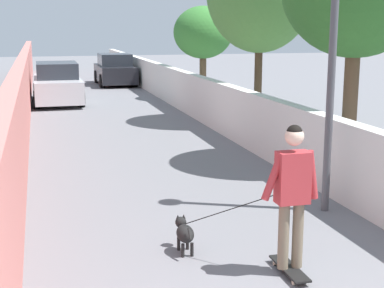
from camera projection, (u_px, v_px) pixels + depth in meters
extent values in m
plane|color=slate|center=(117.00, 124.00, 17.03)|extent=(80.00, 80.00, 0.00)
cube|color=#CC726B|center=(21.00, 104.00, 14.26)|extent=(48.00, 0.30, 1.93)
cube|color=silver|center=(222.00, 107.00, 15.69)|extent=(48.00, 0.30, 1.36)
cylinder|color=brown|center=(350.00, 100.00, 11.62)|extent=(0.30, 0.30, 2.82)
cylinder|color=#473523|center=(258.00, 74.00, 16.84)|extent=(0.23, 0.23, 2.97)
cylinder|color=brown|center=(203.00, 75.00, 22.63)|extent=(0.27, 0.27, 1.94)
ellipsoid|color=#387A33|center=(203.00, 32.00, 22.28)|extent=(2.34, 2.34, 2.05)
cylinder|color=#4C4C51|center=(331.00, 74.00, 8.63)|extent=(0.12, 0.12, 4.36)
cube|color=black|center=(289.00, 268.00, 6.74)|extent=(0.80, 0.21, 0.02)
cylinder|color=beige|center=(275.00, 263.00, 6.99)|extent=(0.06, 0.03, 0.06)
cylinder|color=beige|center=(285.00, 262.00, 7.03)|extent=(0.06, 0.03, 0.06)
cylinder|color=beige|center=(294.00, 282.00, 6.46)|extent=(0.06, 0.03, 0.06)
cylinder|color=beige|center=(305.00, 281.00, 6.50)|extent=(0.06, 0.03, 0.06)
cylinder|color=#726651|center=(284.00, 236.00, 6.63)|extent=(0.13, 0.13, 0.80)
cylinder|color=#726651|center=(298.00, 235.00, 6.67)|extent=(0.13, 0.13, 0.80)
cube|color=#B23338|center=(293.00, 178.00, 6.51)|extent=(0.23, 0.38, 0.61)
cylinder|color=#B23338|center=(273.00, 176.00, 6.44)|extent=(0.09, 0.28, 0.58)
cylinder|color=#B23338|center=(312.00, 175.00, 6.56)|extent=(0.09, 0.18, 0.59)
sphere|color=beige|center=(294.00, 136.00, 6.41)|extent=(0.22, 0.22, 0.22)
sphere|color=black|center=(295.00, 133.00, 6.40)|extent=(0.19, 0.19, 0.19)
ellipsoid|color=black|center=(185.00, 234.00, 7.31)|extent=(0.37, 0.23, 0.22)
sphere|color=black|center=(181.00, 222.00, 7.53)|extent=(0.15, 0.15, 0.15)
cone|color=black|center=(178.00, 217.00, 7.50)|extent=(0.05, 0.05, 0.06)
cone|color=black|center=(184.00, 216.00, 7.52)|extent=(0.05, 0.05, 0.06)
cylinder|color=black|center=(179.00, 244.00, 7.45)|extent=(0.04, 0.04, 0.18)
cylinder|color=black|center=(188.00, 243.00, 7.48)|extent=(0.04, 0.04, 0.18)
cylinder|color=black|center=(183.00, 250.00, 7.22)|extent=(0.04, 0.04, 0.18)
cylinder|color=black|center=(192.00, 250.00, 7.25)|extent=(0.04, 0.04, 0.18)
cylinder|color=black|center=(190.00, 234.00, 7.07)|extent=(0.13, 0.03, 0.13)
cylinder|color=black|center=(236.00, 208.00, 6.91)|extent=(0.95, 1.05, 0.66)
cube|color=silver|center=(58.00, 88.00, 21.61)|extent=(4.34, 1.70, 0.80)
cube|color=#262B33|center=(57.00, 70.00, 21.47)|extent=(2.26, 1.50, 0.60)
cylinder|color=black|center=(37.00, 91.00, 22.72)|extent=(0.64, 0.22, 0.64)
cylinder|color=black|center=(76.00, 90.00, 23.13)|extent=(0.64, 0.22, 0.64)
cylinder|color=black|center=(37.00, 100.00, 20.18)|extent=(0.64, 0.22, 0.64)
cylinder|color=black|center=(82.00, 98.00, 20.59)|extent=(0.64, 0.22, 0.64)
cube|color=black|center=(115.00, 73.00, 28.30)|extent=(4.04, 1.70, 0.80)
cube|color=#262B33|center=(115.00, 60.00, 28.16)|extent=(2.10, 1.50, 0.60)
cylinder|color=black|center=(97.00, 76.00, 29.33)|extent=(0.64, 0.22, 0.64)
cylinder|color=black|center=(127.00, 76.00, 29.73)|extent=(0.64, 0.22, 0.64)
cylinder|color=black|center=(102.00, 81.00, 26.97)|extent=(0.64, 0.22, 0.64)
cylinder|color=black|center=(135.00, 80.00, 27.37)|extent=(0.64, 0.22, 0.64)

